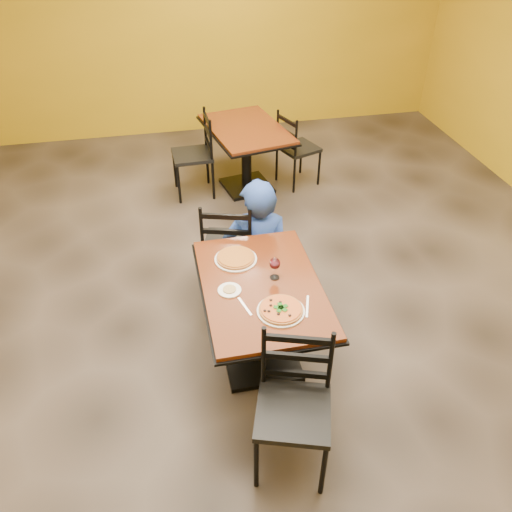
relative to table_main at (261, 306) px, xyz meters
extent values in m
cube|color=black|center=(0.00, 0.50, -0.56)|extent=(7.00, 8.00, 0.01)
cube|color=gold|center=(0.00, 4.50, 0.94)|extent=(7.00, 0.01, 3.00)
cube|color=maroon|center=(0.00, 0.00, 0.18)|extent=(0.80, 1.20, 0.03)
cube|color=black|center=(0.00, 0.00, 0.15)|extent=(0.83, 1.23, 0.02)
cylinder|color=black|center=(0.00, 0.00, -0.19)|extent=(0.12, 0.12, 0.66)
cube|color=black|center=(0.00, 0.00, -0.54)|extent=(0.55, 0.55, 0.04)
cube|color=maroon|center=(0.41, 2.67, 0.18)|extent=(0.96, 1.26, 0.03)
cube|color=black|center=(0.41, 2.67, 0.15)|extent=(1.00, 1.30, 0.02)
cylinder|color=black|center=(0.41, 2.67, -0.19)|extent=(0.11, 0.11, 0.66)
cube|color=black|center=(0.41, 2.67, -0.54)|extent=(0.61, 0.61, 0.04)
imported|color=#1B2797|center=(0.14, 0.79, 0.01)|extent=(0.62, 0.45, 1.13)
cylinder|color=white|center=(0.06, -0.29, 0.20)|extent=(0.31, 0.31, 0.01)
cylinder|color=#99190B|center=(0.06, -0.29, 0.21)|extent=(0.28, 0.28, 0.02)
cylinder|color=white|center=(-0.12, 0.32, 0.20)|extent=(0.31, 0.31, 0.01)
cylinder|color=gold|center=(-0.12, 0.32, 0.21)|extent=(0.28, 0.28, 0.02)
cylinder|color=white|center=(-0.22, -0.02, 0.20)|extent=(0.16, 0.16, 0.01)
cylinder|color=tan|center=(-0.22, -0.02, 0.21)|extent=(0.09, 0.09, 0.01)
cube|color=silver|center=(-0.15, -0.19, 0.20)|extent=(0.06, 0.19, 0.00)
cube|color=silver|center=(0.24, -0.27, 0.20)|extent=(0.08, 0.20, 0.00)
camera|label=1|loc=(-0.59, -2.64, 2.47)|focal=36.26mm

